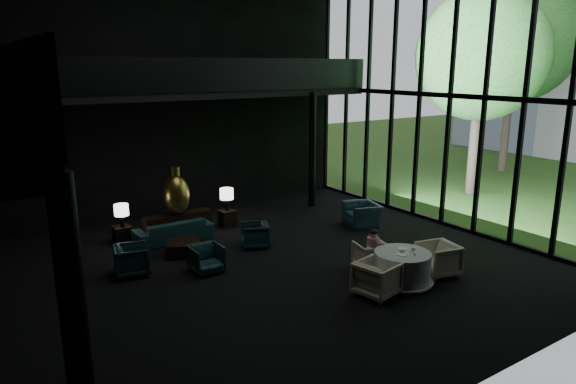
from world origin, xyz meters
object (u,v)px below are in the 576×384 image
console (178,224)px  sofa (173,226)px  dining_chair_east (438,256)px  side_table_right (227,218)px  table_lamp_right (227,195)px  lounge_armchair_west (132,258)px  lounge_armchair_east (255,235)px  table_lamp_left (121,211)px  dining_table (402,270)px  child (373,242)px  bronze_urn (177,194)px  side_table_left (122,235)px  coffee_table (184,248)px  window_armchair (362,211)px  dining_chair_north (371,255)px  dining_chair_west (377,275)px  lounge_armchair_south (206,258)px

console → sofa: bearing=-123.3°
dining_chair_east → side_table_right: bearing=-146.4°
table_lamp_right → sofa: (-1.94, -0.46, -0.56)m
lounge_armchair_west → lounge_armchair_east: bearing=-76.9°
sofa → lounge_armchair_west: size_ratio=2.78×
table_lamp_left → dining_table: bearing=-53.9°
lounge_armchair_west → child: bearing=-109.8°
console → table_lamp_right: size_ratio=2.87×
bronze_urn → lounge_armchair_east: (1.37, -2.15, -0.89)m
side_table_left → side_table_right: bearing=-3.3°
child → coffee_table: bearing=-47.1°
console → window_armchair: 5.64m
side_table_right → table_lamp_right: table_lamp_right is taller
dining_chair_north → dining_chair_west: (-0.95, -1.23, 0.12)m
console → sofa: (-0.34, -0.52, 0.12)m
coffee_table → table_lamp_left: bearing=122.5°
bronze_urn → side_table_left: (-1.60, 0.15, -0.99)m
table_lamp_right → dining_chair_west: 6.31m
side_table_left → window_armchair: bearing=-20.2°
sofa → bronze_urn: bearing=-125.1°
lounge_armchair_south → table_lamp_right: bearing=55.1°
lounge_armchair_west → coffee_table: 1.65m
lounge_armchair_south → dining_chair_north: (3.47, -2.02, -0.01)m
console → bronze_urn: size_ratio=1.43×
dining_chair_north → dining_chair_west: 1.56m
side_table_left → sofa: sofa is taller
lounge_armchair_south → dining_chair_east: 5.54m
dining_chair_north → dining_chair_east: bearing=145.9°
lounge_armchair_south → sofa: bearing=86.2°
lounge_armchair_south → dining_chair_west: (2.52, -3.25, 0.11)m
dining_table → dining_chair_north: 1.08m
table_lamp_left → dining_chair_north: size_ratio=0.94×
lounge_armchair_east → lounge_armchair_south: size_ratio=0.98×
lounge_armchair_west → dining_chair_west: bearing=-123.2°
dining_chair_east → dining_chair_west: (-2.00, -0.04, -0.00)m
side_table_left → table_lamp_left: size_ratio=0.76×
table_lamp_left → dining_table: table_lamp_left is taller
bronze_urn → console: bearing=90.0°
table_lamp_right → lounge_armchair_east: size_ratio=1.01×
coffee_table → dining_chair_north: dining_chair_north is taller
lounge_armchair_west → lounge_armchair_east: lounge_armchair_west is taller
sofa → dining_chair_east: (4.35, -5.77, 0.03)m
side_table_right → window_armchair: 4.21m
console → coffee_table: console is taller
side_table_right → coffee_table: size_ratio=0.61×
side_table_left → console: bearing=-4.5°
console → window_armchair: bearing=-24.6°
console → side_table_right: (1.60, -0.06, -0.07)m
table_lamp_right → lounge_armchair_west: table_lamp_right is taller
console → coffee_table: bearing=-107.2°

